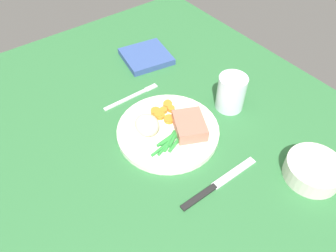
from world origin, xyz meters
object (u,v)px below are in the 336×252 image
at_px(salad_bowl, 314,169).
at_px(meat_portion, 190,125).
at_px(fork, 131,97).
at_px(knife, 218,184).
at_px(dinner_plate, 168,131).
at_px(water_glass, 231,95).
at_px(napkin, 146,56).

bearing_deg(salad_bowl, meat_portion, -151.64).
relative_size(fork, knife, 0.81).
relative_size(knife, salad_bowl, 1.71).
relative_size(meat_portion, salad_bowl, 0.73).
xyz_separation_m(meat_portion, knife, (0.15, -0.04, -0.03)).
xyz_separation_m(meat_portion, salad_bowl, (0.25, 0.14, -0.01)).
relative_size(meat_portion, knife, 0.43).
bearing_deg(dinner_plate, meat_portion, 49.40).
bearing_deg(dinner_plate, knife, -0.91).
height_order(fork, salad_bowl, salad_bowl).
distance_m(water_glass, napkin, 0.31).
xyz_separation_m(fork, knife, (0.34, -0.00, -0.00)).
height_order(dinner_plate, salad_bowl, salad_bowl).
xyz_separation_m(dinner_plate, meat_portion, (0.03, 0.04, 0.02)).
xyz_separation_m(dinner_plate, napkin, (-0.29, 0.13, 0.00)).
bearing_deg(salad_bowl, napkin, -175.59).
bearing_deg(fork, meat_portion, 8.74).
distance_m(dinner_plate, knife, 0.18).
bearing_deg(knife, napkin, 161.58).
bearing_deg(water_glass, napkin, -169.73).
bearing_deg(napkin, dinner_plate, -24.51).
height_order(dinner_plate, meat_portion, meat_portion).
height_order(meat_portion, salad_bowl, meat_portion).
relative_size(fork, napkin, 1.24).
relative_size(fork, salad_bowl, 1.39).
bearing_deg(water_glass, fork, -134.18).
bearing_deg(salad_bowl, knife, -120.33).
xyz_separation_m(water_glass, napkin, (-0.30, -0.06, -0.03)).
distance_m(meat_portion, fork, 0.20).
xyz_separation_m(water_glass, salad_bowl, (0.26, -0.01, -0.02)).
relative_size(water_glass, salad_bowl, 0.78).
distance_m(dinner_plate, meat_portion, 0.06).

